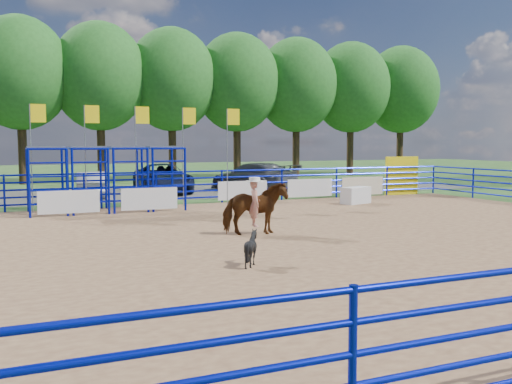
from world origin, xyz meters
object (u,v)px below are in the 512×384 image
calf (251,248)px  car_c (163,178)px  horse_and_rider (255,206)px  car_d (253,177)px  car_b (92,184)px  announcer_table (356,195)px

calf → car_c: size_ratio=0.14×
horse_and_rider → car_d: size_ratio=0.43×
horse_and_rider → calf: (-1.73, -3.85, -0.48)m
car_c → car_b: bearing=-160.6°
horse_and_rider → car_c: horse_and_rider is taller
horse_and_rider → announcer_table: bearing=39.1°
car_c → car_d: size_ratio=1.02×
car_d → car_c: bearing=-36.0°
announcer_table → car_b: (-10.37, 7.85, 0.26)m
car_b → car_d: bearing=-172.8°
horse_and_rider → car_d: 15.02m
announcer_table → car_b: 13.01m
car_d → car_b: bearing=-22.8°
horse_and_rider → calf: size_ratio=3.05×
announcer_table → calf: size_ratio=1.79×
announcer_table → calf: bearing=-132.8°
car_d → calf: bearing=44.7°
announcer_table → horse_and_rider: bearing=-140.9°
horse_and_rider → car_d: (5.83, 13.84, -0.08)m
calf → car_d: (7.56, 17.69, 0.40)m
car_d → announcer_table: bearing=80.0°
calf → car_d: bearing=-36.5°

